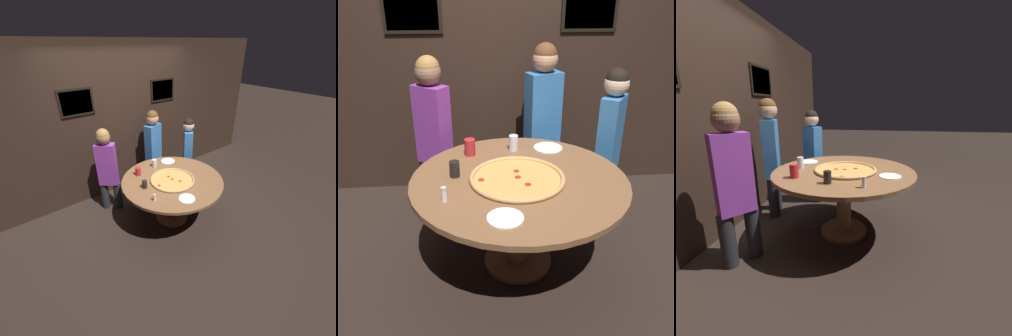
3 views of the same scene
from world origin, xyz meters
TOP-DOWN VIEW (x-y plane):
  - ground_plane at (0.00, 0.00)m, footprint 24.00×24.00m
  - back_wall at (0.00, 1.36)m, footprint 6.40×0.08m
  - dining_table at (0.00, 0.00)m, footprint 1.51×1.51m
  - giant_pizza at (-0.02, -0.02)m, footprint 0.66×0.66m
  - drink_cup_beside_pizza at (-0.34, 0.42)m, footprint 0.08×0.08m
  - drink_cup_far_right at (-0.45, 0.07)m, footprint 0.07×0.07m
  - drink_cup_near_left at (0.01, 0.49)m, footprint 0.07×0.07m
  - white_plate_right_side at (0.30, 0.50)m, footprint 0.23×0.23m
  - white_plate_left_side at (-0.14, -0.49)m, footprint 0.22×0.22m
  - condiment_shaker at (-0.50, -0.26)m, footprint 0.04×0.04m
  - diner_far_left at (0.35, 1.01)m, footprint 0.40×0.26m
  - diner_side_right at (-0.65, 0.84)m, footprint 0.36×0.32m
  - diner_far_right at (0.87, 0.62)m, footprint 0.30×0.35m

SIDE VIEW (x-z plane):
  - ground_plane at x=0.00m, z-range 0.00..0.00m
  - dining_table at x=0.00m, z-range 0.23..0.97m
  - white_plate_right_side at x=0.30m, z-range 0.74..0.75m
  - white_plate_left_side at x=-0.14m, z-range 0.74..0.75m
  - giant_pizza at x=-0.02m, z-range 0.74..0.77m
  - diner_far_right at x=0.87m, z-range 0.09..1.45m
  - condiment_shaker at x=-0.50m, z-range 0.74..0.84m
  - drink_cup_far_right at x=-0.45m, z-range 0.74..0.85m
  - drink_cup_near_left at x=0.01m, z-range 0.74..0.86m
  - drink_cup_beside_pizza at x=-0.34m, z-range 0.74..0.87m
  - diner_side_right at x=-0.65m, z-range 0.10..1.54m
  - diner_far_left at x=0.35m, z-range 0.10..1.61m
  - back_wall at x=0.00m, z-range 0.00..2.60m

